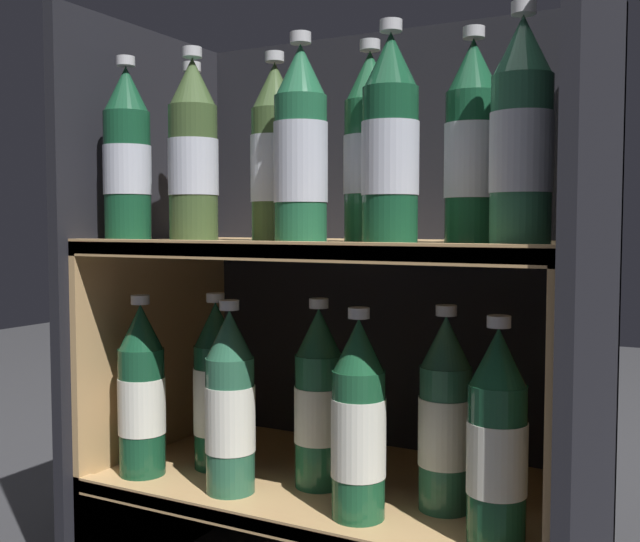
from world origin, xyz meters
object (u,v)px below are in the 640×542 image
Objects in this scene: bottle_upper_back_0 at (193,161)px; bottle_upper_back_1 at (275,158)px; bottle_upper_back_3 at (472,148)px; bottle_lower_front_0 at (142,394)px; bottle_upper_front_0 at (127,158)px; bottle_lower_front_1 at (230,407)px; bottle_upper_front_3 at (390,145)px; bottle_lower_back_1 at (319,402)px; bottle_lower_front_2 at (358,425)px; bottle_upper_front_4 at (522,138)px; bottle_lower_back_0 at (216,390)px; bottle_upper_front_1 at (193,155)px; bottle_upper_front_2 at (301,150)px; bottle_upper_back_2 at (370,152)px; bottle_lower_front_3 at (497,443)px; bottle_lower_back_2 at (445,419)px.

bottle_upper_back_0 and bottle_upper_back_1 have the same top height.
bottle_lower_front_0 is at bearing -170.70° from bottle_upper_back_3.
bottle_lower_front_1 is (0.19, 0.00, -0.36)m from bottle_upper_front_0.
bottle_upper_front_0 reaches higher than bottle_lower_front_1.
bottle_upper_front_3 reaches higher than bottle_lower_back_1.
bottle_upper_back_0 is at bearing 63.03° from bottle_lower_front_0.
bottle_upper_back_1 is at bearing 180.00° from bottle_lower_back_1.
bottle_upper_front_3 is at bearing 0.00° from bottle_lower_front_2.
bottle_lower_back_0 is at bearing 170.69° from bottle_upper_front_4.
bottle_lower_back_0 is (-0.08, 0.08, -0.00)m from bottle_lower_front_1.
bottle_upper_front_1 is at bearing -75.26° from bottle_lower_back_0.
bottle_upper_front_2 is 1.00× the size of bottle_lower_back_1.
bottle_upper_front_0 is 1.00× the size of bottle_upper_back_1.
bottle_upper_back_2 is at bearing 51.37° from bottle_upper_front_2.
bottle_lower_front_3 is at bearing -9.76° from bottle_lower_back_0.
bottle_upper_back_1 and bottle_upper_back_3 have the same top height.
bottle_upper_back_3 is at bearing 13.82° from bottle_lower_front_1.
bottle_upper_front_4 and bottle_upper_back_0 have the same top height.
bottle_upper_back_2 is 1.00× the size of bottle_lower_front_1.
bottle_upper_front_1 is 1.00× the size of bottle_lower_front_3.
bottle_upper_front_1 is at bearing 180.00° from bottle_upper_front_3.
bottle_lower_front_2 is at bearing -74.90° from bottle_upper_back_2.
bottle_upper_front_0 is 1.00× the size of bottle_upper_back_3.
bottle_upper_back_2 is at bearing 13.10° from bottle_lower_front_0.
bottle_upper_front_1 is at bearing 0.00° from bottle_lower_front_0.
bottle_upper_front_2 is (0.18, 0.00, -0.00)m from bottle_upper_front_1.
bottle_upper_front_4 is 1.00× the size of bottle_lower_back_0.
bottle_lower_back_1 and bottle_lower_back_2 have the same top height.
bottle_upper_back_1 is 0.37m from bottle_lower_back_1.
bottle_lower_front_2 is 1.00× the size of bottle_lower_back_2.
bottle_upper_front_3 reaches higher than bottle_lower_back_0.
bottle_upper_front_0 reaches higher than bottle_lower_back_0.
bottle_upper_front_1 is 1.00× the size of bottle_upper_front_3.
bottle_upper_front_2 is 1.00× the size of bottle_lower_front_0.
bottle_upper_front_1 is at bearing -52.18° from bottle_upper_back_0.
bottle_lower_front_1 is 0.13m from bottle_lower_back_1.
bottle_upper_front_1 is at bearing -180.00° from bottle_upper_front_2.
bottle_upper_front_3 is 0.16m from bottle_upper_front_4.
bottle_lower_back_0 is at bearing 37.79° from bottle_upper_front_0.
bottle_upper_front_0 and bottle_upper_front_4 have the same top height.
bottle_upper_front_3 is 0.54m from bottle_lower_front_0.
bottle_upper_front_2 is at bearing -155.58° from bottle_lower_back_2.
bottle_upper_front_3 reaches higher than bottle_lower_back_2.
bottle_upper_front_1 reaches higher than bottle_lower_back_2.
bottle_upper_back_3 reaches higher than bottle_lower_front_3.
bottle_upper_front_3 is 1.00× the size of bottle_lower_front_0.
bottle_upper_back_0 is at bearing 161.51° from bottle_upper_front_2.
bottle_lower_back_0 is (-0.41, 0.00, -0.36)m from bottle_upper_back_3.
bottle_lower_back_2 is (0.19, 0.00, -0.00)m from bottle_lower_back_1.
bottle_lower_front_1 is at bearing -109.18° from bottle_upper_back_1.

